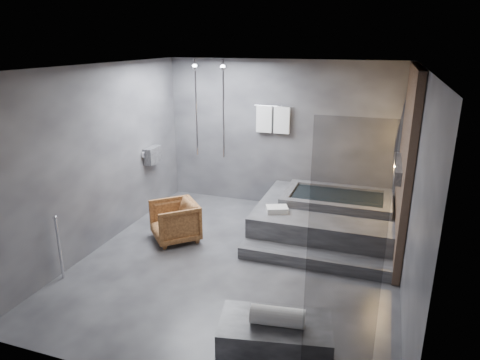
% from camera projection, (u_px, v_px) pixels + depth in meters
% --- Properties ---
extents(room, '(5.00, 5.04, 2.82)m').
position_uv_depth(room, '(272.00, 146.00, 5.88)').
color(room, '#2B2B2D').
rests_on(room, ground).
extents(tub_deck, '(2.20, 2.00, 0.50)m').
position_uv_depth(tub_deck, '(325.00, 219.00, 7.23)').
color(tub_deck, '#2F2F32').
rests_on(tub_deck, ground).
extents(tub_step, '(2.20, 0.36, 0.18)m').
position_uv_depth(tub_step, '(313.00, 259.00, 6.22)').
color(tub_step, '#2F2F32').
rests_on(tub_step, ground).
extents(concrete_bench, '(1.19, 0.80, 0.49)m').
position_uv_depth(concrete_bench, '(275.00, 343.00, 4.27)').
color(concrete_bench, '#343437').
rests_on(concrete_bench, ground).
extents(driftwood_chair, '(0.99, 0.99, 0.65)m').
position_uv_depth(driftwood_chair, '(175.00, 221.00, 6.94)').
color(driftwood_chair, '#4F2B13').
rests_on(driftwood_chair, ground).
extents(rolled_towel, '(0.55, 0.26, 0.19)m').
position_uv_depth(rolled_towel, '(278.00, 316.00, 4.12)').
color(rolled_towel, white).
rests_on(rolled_towel, concrete_bench).
extents(deck_towel, '(0.40, 0.35, 0.09)m').
position_uv_depth(deck_towel, '(277.00, 209.00, 6.84)').
color(deck_towel, silver).
rests_on(deck_towel, tub_deck).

